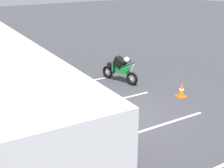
{
  "coord_description": "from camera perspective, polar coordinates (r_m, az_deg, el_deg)",
  "views": [
    {
      "loc": [
        -7.8,
        5.58,
        4.68
      ],
      "look_at": [
        0.39,
        0.21,
        1.1
      ],
      "focal_mm": 48.89,
      "sensor_mm": 36.0,
      "label": 1
    }
  ],
  "objects": [
    {
      "name": "ground_plane",
      "position": [
        10.67,
        2.09,
        -5.94
      ],
      "size": [
        80.0,
        80.0,
        0.0
      ],
      "primitive_type": "plane",
      "color": "#38383D"
    },
    {
      "name": "spectator_far_left",
      "position": [
        7.65,
        1.26,
        -8.76
      ],
      "size": [
        0.58,
        0.35,
        1.67
      ],
      "color": "black",
      "rests_on": "ground_plane"
    },
    {
      "name": "spectator_left",
      "position": [
        8.49,
        -2.76,
        -5.15
      ],
      "size": [
        0.57,
        0.31,
        1.78
      ],
      "color": "black",
      "rests_on": "ground_plane"
    },
    {
      "name": "spectator_centre",
      "position": [
        9.26,
        -6.2,
        -3.47
      ],
      "size": [
        0.58,
        0.37,
        1.69
      ],
      "color": "black",
      "rests_on": "ground_plane"
    },
    {
      "name": "spectator_right",
      "position": [
        9.96,
        -9.46,
        -1.72
      ],
      "size": [
        0.57,
        0.32,
        1.73
      ],
      "color": "black",
      "rests_on": "ground_plane"
    },
    {
      "name": "parked_motorcycle_silver",
      "position": [
        7.22,
        -1.98,
        -15.51
      ],
      "size": [
        2.05,
        0.58,
        0.99
      ],
      "color": "black",
      "rests_on": "ground_plane"
    },
    {
      "name": "stunt_motorcycle",
      "position": [
        13.75,
        1.48,
        2.87
      ],
      "size": [
        2.01,
        0.78,
        1.23
      ],
      "color": "black",
      "rests_on": "ground_plane"
    },
    {
      "name": "traffic_cone",
      "position": [
        12.46,
        12.86,
        -1.01
      ],
      "size": [
        0.34,
        0.34,
        0.63
      ],
      "color": "orange",
      "rests_on": "ground_plane"
    },
    {
      "name": "bay_line_b",
      "position": [
        9.89,
        7.03,
        -8.3
      ],
      "size": [
        0.24,
        4.59,
        0.01
      ],
      "color": "white",
      "rests_on": "ground_plane"
    },
    {
      "name": "bay_line_c",
      "position": [
        11.74,
        -0.96,
        -3.41
      ],
      "size": [
        0.22,
        3.93,
        0.01
      ],
      "color": "white",
      "rests_on": "ground_plane"
    },
    {
      "name": "bay_line_d",
      "position": [
        13.81,
        -6.62,
        0.14
      ],
      "size": [
        0.22,
        3.7,
        0.01
      ],
      "color": "white",
      "rests_on": "ground_plane"
    }
  ]
}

